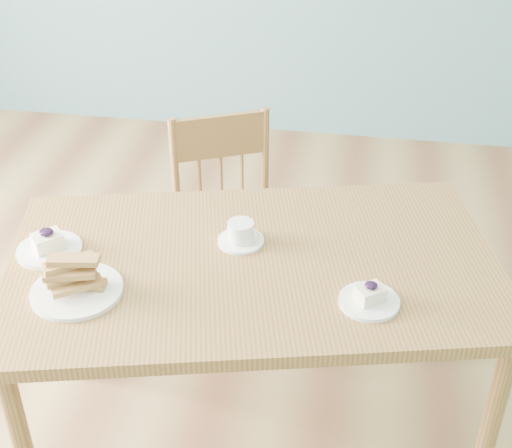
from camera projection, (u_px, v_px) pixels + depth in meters
name	position (u px, v px, depth m)	size (l,w,h in m)	color
room	(65.00, 54.00, 1.48)	(5.01, 5.01, 2.71)	#9E7D4A
dining_table	(253.00, 281.00, 1.98)	(1.48, 1.06, 0.72)	olive
dining_chair	(230.00, 227.00, 2.62)	(0.49, 0.48, 0.82)	olive
cheesecake_plate_near	(370.00, 298.00, 1.78)	(0.15, 0.15, 0.06)	white
cheesecake_plate_far	(49.00, 246.00, 1.97)	(0.18, 0.18, 0.08)	white
coffee_cup	(241.00, 234.00, 2.00)	(0.13, 0.13, 0.07)	white
biscotti_plate	(75.00, 282.00, 1.81)	(0.24, 0.24, 0.11)	white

